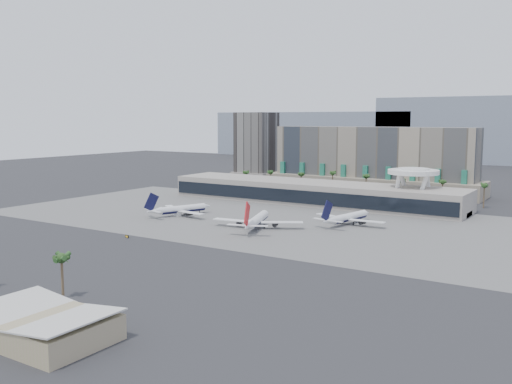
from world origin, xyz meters
The scene contains 16 objects.
ground centered at (0.00, 0.00, 0.00)m, with size 900.00×900.00×0.00m, color #232326.
apron_pad centered at (0.00, 55.00, 0.03)m, with size 260.00×130.00×0.06m, color #5B5B59.
mountain_ridge centered at (27.88, 470.00, 29.89)m, with size 680.00×60.00×70.00m.
hotel centered at (10.00, 174.41, 16.81)m, with size 140.00×30.00×42.00m.
office_tower centered at (-95.00, 200.00, 22.94)m, with size 30.00×30.00×52.00m.
terminal centered at (0.00, 109.84, 6.52)m, with size 170.00×32.50×14.50m.
saucer_structure centered at (55.00, 116.00, 18.45)m, with size 26.00×26.00×21.89m.
palm_row centered at (7.00, 145.00, 10.50)m, with size 157.80×2.80×13.10m.
hangar_right centered at (42.00, -100.00, 2.95)m, with size 30.55×20.60×6.89m.
airliner_left centered at (-36.04, 38.01, 3.19)m, with size 33.69×34.76×12.64m.
airliner_centre centered at (13.52, 30.51, 3.62)m, with size 38.64×39.93×14.36m.
airliner_right centered at (43.02, 60.08, 3.25)m, with size 35.66×37.02×12.88m.
service_vehicle_a centered at (-36.85, 36.76, 1.04)m, with size 4.26×2.08×2.08m, color white.
service_vehicle_b centered at (10.21, 29.72, 0.83)m, with size 3.21×1.84×1.65m, color white.
taxiway_sign centered at (-19.65, -14.17, 0.54)m, with size 2.39×0.91×1.09m.
near_palm_b centered at (22.15, -78.83, 9.44)m, with size 6.00×6.00×12.28m.
Camera 1 is at (144.61, -174.67, 47.53)m, focal length 40.00 mm.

